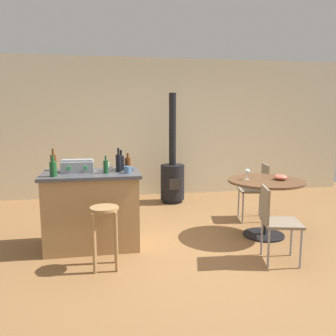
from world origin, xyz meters
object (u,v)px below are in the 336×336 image
wooden_stool (105,225)px  bottle_5 (128,163)px  folding_chair_far (257,187)px  toolbox (78,166)px  bottle_4 (106,166)px  cup_0 (107,167)px  kitchen_island (92,209)px  wood_stove (172,176)px  bottle_2 (53,162)px  wine_glass (247,172)px  folding_chair_near (275,218)px  bottle_1 (121,163)px  serving_bowl (280,177)px  cup_1 (128,170)px  bottle_3 (118,163)px  bottle_0 (53,169)px  cup_2 (119,165)px  dining_table (265,193)px

wooden_stool → bottle_5: size_ratio=3.15×
folding_chair_far → toolbox: size_ratio=2.26×
bottle_4 → cup_0: bottle_4 is taller
kitchen_island → bottle_5: (0.46, 0.12, 0.55)m
folding_chair_far → wood_stove: (-1.08, 1.27, -0.02)m
bottle_2 → wine_glass: bearing=-4.6°
folding_chair_near → toolbox: (-2.16, 0.89, 0.51)m
folding_chair_near → toolbox: 2.39m
wood_stove → kitchen_island: bearing=-125.4°
folding_chair_far → toolbox: toolbox is taller
bottle_1 → serving_bowl: (2.09, -0.14, -0.23)m
toolbox → cup_1: toolbox is taller
bottle_1 → bottle_4: bearing=-137.0°
cup_0 → cup_1: cup_0 is taller
wooden_stool → wood_stove: bearing=64.7°
bottle_3 → cup_1: (0.10, -0.10, -0.07)m
wooden_stool → bottle_2: 1.23m
wine_glass → kitchen_island: bearing=-179.1°
bottle_0 → wine_glass: 2.45m
bottle_0 → cup_2: 0.87m
serving_bowl → bottle_1: bearing=176.2°
folding_chair_far → serving_bowl: (-0.02, -0.75, 0.29)m
wood_stove → bottle_3: (-1.06, -1.99, 0.55)m
bottle_2 → bottle_3: bearing=-18.2°
bottle_2 → bottle_4: bottle_2 is taller
wood_stove → cup_0: size_ratio=18.56×
folding_chair_far → bottle_2: bottle_2 is taller
bottle_4 → bottle_5: 0.35m
dining_table → bottle_2: (-2.73, 0.28, 0.45)m
kitchen_island → cup_1: 0.68m
folding_chair_far → bottle_3: (-2.14, -0.71, 0.53)m
bottle_5 → dining_table: bearing=-5.0°
cup_0 → cup_1: (0.24, -0.22, -0.01)m
wood_stove → bottle_1: bearing=-118.5°
bottle_0 → bottle_4: bearing=10.5°
kitchen_island → cup_2: size_ratio=10.79×
cup_0 → wine_glass: bearing=-1.8°
cup_2 → serving_bowl: bearing=-7.3°
bottle_5 → cup_0: size_ratio=1.99×
dining_table → bottle_5: 1.86m
bottle_5 → cup_2: (-0.10, 0.09, -0.04)m
cup_1 → dining_table: bearing=2.8°
kitchen_island → bottle_2: size_ratio=4.29×
bottle_3 → bottle_4: 0.17m
bottle_1 → bottle_5: 0.10m
dining_table → serving_bowl: bearing=-5.8°
wooden_stool → bottle_0: bearing=140.7°
cup_2 → serving_bowl: (2.11, -0.27, -0.18)m
bottle_5 → toolbox: bearing=-174.7°
wood_stove → toolbox: 2.50m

